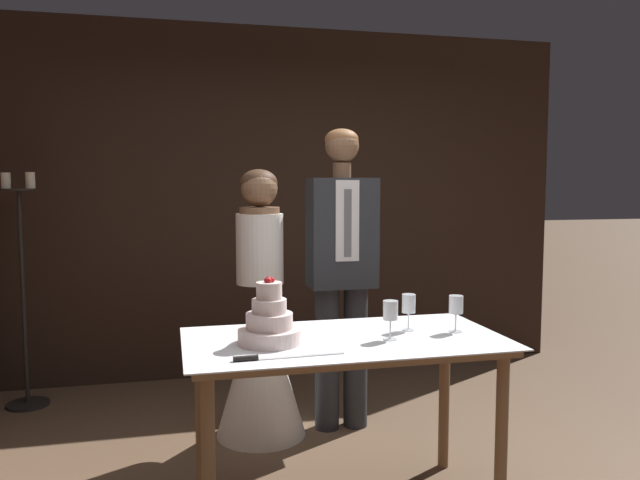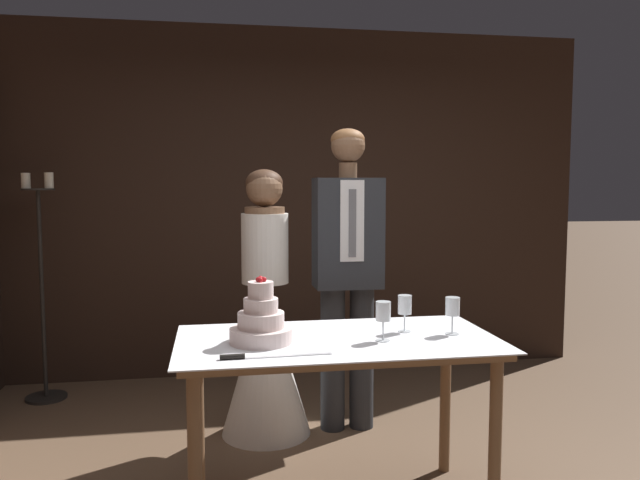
{
  "view_description": "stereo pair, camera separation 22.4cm",
  "coord_description": "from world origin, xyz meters",
  "px_view_note": "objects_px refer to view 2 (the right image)",
  "views": [
    {
      "loc": [
        -0.87,
        -2.53,
        1.52
      ],
      "look_at": [
        -0.1,
        0.63,
        1.22
      ],
      "focal_mm": 35.0,
      "sensor_mm": 36.0,
      "label": 1
    },
    {
      "loc": [
        -0.65,
        -2.58,
        1.52
      ],
      "look_at": [
        -0.1,
        0.63,
        1.22
      ],
      "focal_mm": 35.0,
      "sensor_mm": 36.0,
      "label": 2
    }
  ],
  "objects_px": {
    "wine_glass_near": "(383,313)",
    "wine_glass_middle": "(453,308)",
    "cake_table": "(337,359)",
    "bride": "(266,337)",
    "cake_knife": "(255,356)",
    "candle_stand": "(42,299)",
    "groom": "(348,264)",
    "wine_glass_far": "(405,306)",
    "tiered_cake": "(261,323)"
  },
  "relations": [
    {
      "from": "wine_glass_middle",
      "to": "groom",
      "type": "relative_size",
      "value": 0.09
    },
    {
      "from": "cake_knife",
      "to": "bride",
      "type": "relative_size",
      "value": 0.29
    },
    {
      "from": "cake_table",
      "to": "wine_glass_near",
      "type": "height_order",
      "value": "wine_glass_near"
    },
    {
      "from": "bride",
      "to": "cake_knife",
      "type": "bearing_deg",
      "value": -96.63
    },
    {
      "from": "groom",
      "to": "wine_glass_near",
      "type": "bearing_deg",
      "value": -93.29
    },
    {
      "from": "cake_knife",
      "to": "wine_glass_far",
      "type": "relative_size",
      "value": 2.6
    },
    {
      "from": "wine_glass_middle",
      "to": "bride",
      "type": "relative_size",
      "value": 0.11
    },
    {
      "from": "wine_glass_far",
      "to": "candle_stand",
      "type": "relative_size",
      "value": 0.11
    },
    {
      "from": "wine_glass_middle",
      "to": "wine_glass_far",
      "type": "xyz_separation_m",
      "value": [
        -0.21,
        0.08,
        0.0
      ]
    },
    {
      "from": "cake_knife",
      "to": "wine_glass_near",
      "type": "distance_m",
      "value": 0.62
    },
    {
      "from": "tiered_cake",
      "to": "wine_glass_far",
      "type": "relative_size",
      "value": 1.68
    },
    {
      "from": "cake_table",
      "to": "groom",
      "type": "bearing_deg",
      "value": 75.22
    },
    {
      "from": "wine_glass_near",
      "to": "groom",
      "type": "distance_m",
      "value": 1.04
    },
    {
      "from": "bride",
      "to": "groom",
      "type": "distance_m",
      "value": 0.67
    },
    {
      "from": "cake_table",
      "to": "bride",
      "type": "height_order",
      "value": "bride"
    },
    {
      "from": "bride",
      "to": "groom",
      "type": "height_order",
      "value": "groom"
    },
    {
      "from": "bride",
      "to": "groom",
      "type": "xyz_separation_m",
      "value": [
        0.5,
        -0.0,
        0.44
      ]
    },
    {
      "from": "wine_glass_far",
      "to": "groom",
      "type": "xyz_separation_m",
      "value": [
        -0.09,
        0.88,
        0.09
      ]
    },
    {
      "from": "tiered_cake",
      "to": "wine_glass_middle",
      "type": "relative_size",
      "value": 1.68
    },
    {
      "from": "cake_table",
      "to": "candle_stand",
      "type": "distance_m",
      "value": 2.52
    },
    {
      "from": "cake_knife",
      "to": "wine_glass_middle",
      "type": "height_order",
      "value": "wine_glass_middle"
    },
    {
      "from": "wine_glass_far",
      "to": "candle_stand",
      "type": "bearing_deg",
      "value": 139.92
    },
    {
      "from": "cake_table",
      "to": "groom",
      "type": "distance_m",
      "value": 1.04
    },
    {
      "from": "wine_glass_near",
      "to": "candle_stand",
      "type": "relative_size",
      "value": 0.11
    },
    {
      "from": "candle_stand",
      "to": "cake_table",
      "type": "bearing_deg",
      "value": -46.28
    },
    {
      "from": "tiered_cake",
      "to": "wine_glass_far",
      "type": "height_order",
      "value": "tiered_cake"
    },
    {
      "from": "wine_glass_near",
      "to": "cake_table",
      "type": "bearing_deg",
      "value": 157.87
    },
    {
      "from": "wine_glass_middle",
      "to": "cake_table",
      "type": "bearing_deg",
      "value": 178.63
    },
    {
      "from": "bride",
      "to": "candle_stand",
      "type": "bearing_deg",
      "value": 149.85
    },
    {
      "from": "tiered_cake",
      "to": "bride",
      "type": "relative_size",
      "value": 0.18
    },
    {
      "from": "bride",
      "to": "tiered_cake",
      "type": "bearing_deg",
      "value": -95.72
    },
    {
      "from": "wine_glass_near",
      "to": "candle_stand",
      "type": "distance_m",
      "value": 2.72
    },
    {
      "from": "wine_glass_far",
      "to": "candle_stand",
      "type": "height_order",
      "value": "candle_stand"
    },
    {
      "from": "wine_glass_near",
      "to": "candle_stand",
      "type": "bearing_deg",
      "value": 135.52
    },
    {
      "from": "candle_stand",
      "to": "cake_knife",
      "type": "bearing_deg",
      "value": -57.08
    },
    {
      "from": "cake_knife",
      "to": "wine_glass_near",
      "type": "xyz_separation_m",
      "value": [
        0.59,
        0.18,
        0.12
      ]
    },
    {
      "from": "wine_glass_middle",
      "to": "cake_knife",
      "type": "bearing_deg",
      "value": -165.23
    },
    {
      "from": "cake_table",
      "to": "wine_glass_middle",
      "type": "bearing_deg",
      "value": -1.37
    },
    {
      "from": "cake_table",
      "to": "wine_glass_near",
      "type": "bearing_deg",
      "value": -22.13
    },
    {
      "from": "groom",
      "to": "wine_glass_middle",
      "type": "bearing_deg",
      "value": -73.14
    },
    {
      "from": "cake_knife",
      "to": "wine_glass_far",
      "type": "distance_m",
      "value": 0.81
    },
    {
      "from": "cake_knife",
      "to": "groom",
      "type": "distance_m",
      "value": 1.39
    },
    {
      "from": "wine_glass_near",
      "to": "wine_glass_middle",
      "type": "distance_m",
      "value": 0.36
    },
    {
      "from": "bride",
      "to": "candle_stand",
      "type": "distance_m",
      "value": 1.72
    },
    {
      "from": "wine_glass_far",
      "to": "bride",
      "type": "bearing_deg",
      "value": 123.72
    },
    {
      "from": "cake_table",
      "to": "wine_glass_far",
      "type": "bearing_deg",
      "value": 11.65
    },
    {
      "from": "cake_table",
      "to": "bride",
      "type": "relative_size",
      "value": 0.91
    },
    {
      "from": "wine_glass_far",
      "to": "bride",
      "type": "distance_m",
      "value": 1.12
    },
    {
      "from": "tiered_cake",
      "to": "cake_table",
      "type": "bearing_deg",
      "value": 3.01
    },
    {
      "from": "cake_knife",
      "to": "groom",
      "type": "bearing_deg",
      "value": 60.05
    }
  ]
}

